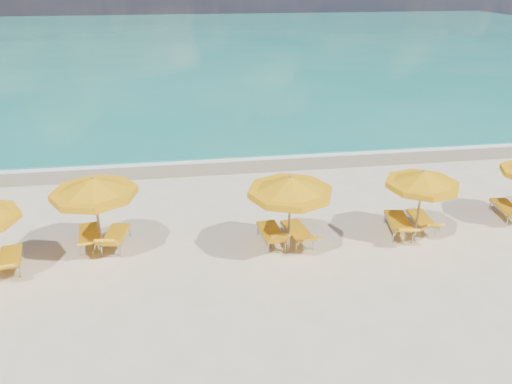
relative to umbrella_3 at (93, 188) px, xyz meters
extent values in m
plane|color=beige|center=(4.96, -0.32, -2.19)|extent=(120.00, 120.00, 0.00)
cube|color=#167D6D|center=(4.96, 47.68, -2.19)|extent=(120.00, 80.00, 0.30)
cube|color=tan|center=(4.96, 7.08, -2.19)|extent=(120.00, 2.60, 0.01)
cube|color=white|center=(4.96, 7.88, -2.19)|extent=(120.00, 1.20, 0.03)
cube|color=white|center=(-1.04, 16.68, -2.19)|extent=(14.00, 0.36, 0.05)
cube|color=white|center=(12.96, 23.68, -2.19)|extent=(18.00, 0.30, 0.05)
cylinder|color=tan|center=(0.00, 0.00, -0.96)|extent=(0.08, 0.08, 2.46)
cone|color=#F5A50C|center=(0.00, 0.00, 0.07)|extent=(2.86, 2.86, 0.49)
cylinder|color=#F5A50C|center=(0.00, 0.00, -0.17)|extent=(2.89, 2.89, 0.20)
sphere|color=tan|center=(0.00, 0.00, 0.32)|extent=(0.11, 0.11, 0.11)
cylinder|color=tan|center=(5.66, -0.82, -0.95)|extent=(0.08, 0.08, 2.48)
cone|color=#F5A50C|center=(5.66, -0.82, 0.09)|extent=(2.60, 2.60, 0.50)
cylinder|color=#F5A50C|center=(5.66, -0.82, -0.15)|extent=(2.62, 2.62, 0.20)
sphere|color=tan|center=(5.66, -0.82, 0.34)|extent=(0.11, 0.11, 0.11)
cylinder|color=tan|center=(9.95, -0.47, -1.07)|extent=(0.07, 0.07, 2.25)
cone|color=#F5A50C|center=(9.95, -0.47, -0.12)|extent=(2.63, 2.63, 0.45)
cylinder|color=#F5A50C|center=(9.95, -0.47, -0.34)|extent=(2.65, 2.65, 0.18)
sphere|color=tan|center=(9.95, -0.47, 0.11)|extent=(0.10, 0.10, 0.10)
cube|color=#F5AB0F|center=(-2.52, -0.43, -1.81)|extent=(0.80, 1.38, 0.08)
cube|color=#F5AB0F|center=(-2.36, -1.32, -1.64)|extent=(0.67, 0.64, 0.41)
cube|color=#F5AB0F|center=(-0.46, 0.63, -1.79)|extent=(0.81, 1.44, 0.08)
cube|color=#F5AB0F|center=(-0.31, -0.33, -1.64)|extent=(0.69, 0.69, 0.38)
cube|color=#F5AB0F|center=(0.39, 0.43, -1.80)|extent=(0.80, 1.42, 0.08)
cube|color=#F5AB0F|center=(0.25, -0.47, -1.58)|extent=(0.67, 0.61, 0.49)
cube|color=#F5AB0F|center=(5.23, -0.13, -1.79)|extent=(0.73, 1.43, 0.09)
cube|color=#F5AB0F|center=(5.30, -1.04, -1.55)|extent=(0.66, 0.56, 0.53)
cube|color=#F5AB0F|center=(6.07, -0.14, -1.79)|extent=(0.83, 1.45, 0.08)
cube|color=#F5AB0F|center=(6.23, -1.08, -1.64)|extent=(0.70, 0.70, 0.38)
cube|color=#F5AB0F|center=(9.51, -0.09, -1.77)|extent=(0.89, 1.54, 0.09)
cube|color=#F5AB0F|center=(9.34, -1.09, -1.58)|extent=(0.75, 0.73, 0.44)
cube|color=#F5AB0F|center=(10.38, 0.06, -1.82)|extent=(0.65, 1.31, 0.08)
cube|color=#F5AB0F|center=(10.33, -0.82, -1.65)|extent=(0.60, 0.58, 0.40)
cube|color=#F5AB0F|center=(13.72, 0.38, -1.80)|extent=(0.74, 1.40, 0.08)
camera|label=1|loc=(2.65, -13.80, 5.81)|focal=35.00mm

